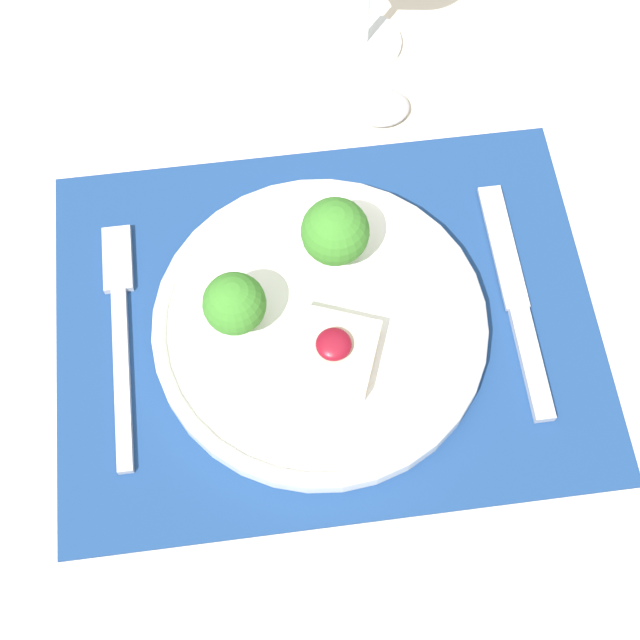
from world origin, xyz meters
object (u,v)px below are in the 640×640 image
Objects in this scene: spoon at (356,111)px; knife at (519,313)px; dinner_plate at (318,318)px; fork at (120,324)px.

knife is at bearing -68.97° from spoon.
dinner_plate is at bearing 173.82° from knife.
knife is at bearing -3.59° from dinner_plate.
knife is (0.16, -0.01, -0.01)m from dinner_plate.
knife is 1.09× the size of spoon.
fork is 0.32m from knife.
fork is at bearing -144.00° from spoon.
spoon reaches higher than knife.
spoon is (0.22, 0.19, 0.00)m from fork.
spoon is at bearing 73.53° from dinner_plate.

